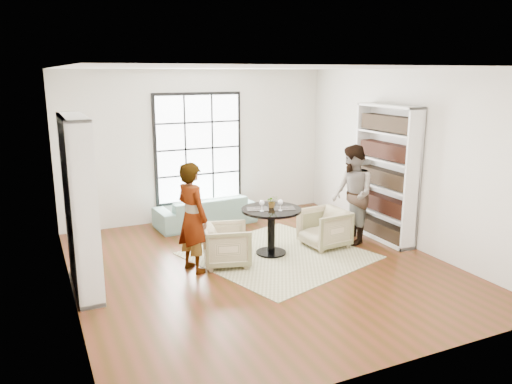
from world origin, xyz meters
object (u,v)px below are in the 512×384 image
sofa (206,211)px  wine_glass_left (262,203)px  armchair_left (227,245)px  armchair_right (324,228)px  pedestal_table (271,221)px  flower_centerpiece (272,202)px  wine_glass_right (280,202)px  person_right (352,195)px  person_left (192,218)px

sofa → wine_glass_left: (0.24, -2.08, 0.63)m
armchair_left → armchair_right: 1.83m
pedestal_table → armchair_right: bearing=-3.0°
flower_centerpiece → pedestal_table: bearing=-125.1°
wine_glass_right → armchair_right: bearing=6.6°
pedestal_table → person_right: size_ratio=0.56×
pedestal_table → wine_glass_left: bearing=-161.4°
armchair_left → person_right: person_right is taller
armchair_right → flower_centerpiece: 1.11m
person_left → armchair_right: bearing=-107.0°
person_left → flower_centerpiece: bearing=-101.2°
pedestal_table → flower_centerpiece: bearing=54.9°
person_left → wine_glass_right: 1.47m
pedestal_table → armchair_left: bearing=-171.2°
person_right → wine_glass_right: person_right is taller
person_right → wine_glass_right: 1.47m
armchair_left → person_left: 0.75m
armchair_right → wine_glass_left: wine_glass_left is taller
person_left → flower_centerpiece: 1.44m
armchair_right → person_right: person_right is taller
flower_centerpiece → wine_glass_right: bearing=-80.2°
person_right → flower_centerpiece: bearing=-79.0°
armchair_right → person_left: (-2.38, -0.08, 0.50)m
sofa → wine_glass_right: size_ratio=10.57×
person_right → flower_centerpiece: size_ratio=8.60×
wine_glass_right → flower_centerpiece: size_ratio=0.92×
person_right → flower_centerpiece: (-1.50, 0.11, 0.01)m
wine_glass_left → armchair_right: bearing=0.8°
armchair_left → flower_centerpiece: flower_centerpiece is taller
armchair_right → person_left: bearing=-92.8°
wine_glass_left → wine_glass_right: same height
sofa → person_left: bearing=61.9°
wine_glass_right → pedestal_table: bearing=117.6°
wine_glass_left → wine_glass_right: 0.30m
armchair_right → pedestal_table: bearing=-97.6°
armchair_left → person_right: size_ratio=0.41×
pedestal_table → sofa: size_ratio=0.50×
sofa → person_right: bearing=129.6°
sofa → person_left: (-0.94, -2.14, 0.55)m
wine_glass_right → flower_centerpiece: bearing=99.8°
wine_glass_left → person_left: bearing=-177.1°
sofa → flower_centerpiece: (0.49, -1.95, 0.60)m
person_left → armchair_left: bearing=-108.9°
armchair_right → person_left: size_ratio=0.43×
wine_glass_left → wine_glass_right: (0.29, -0.09, 0.00)m
flower_centerpiece → wine_glass_left: bearing=-152.0°
wine_glass_right → armchair_left: bearing=178.2°
person_left → flower_centerpiece: person_left is taller
sofa → person_left: 2.40m
armchair_right → person_left: 2.43m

